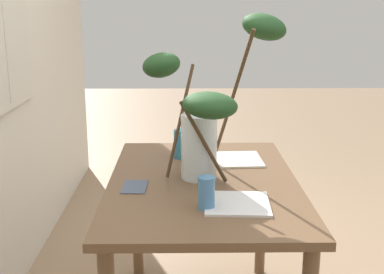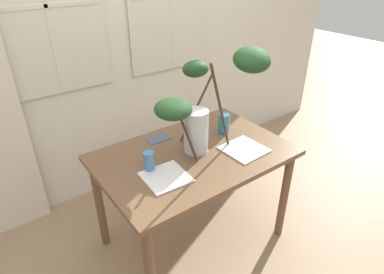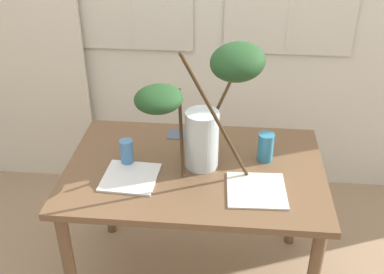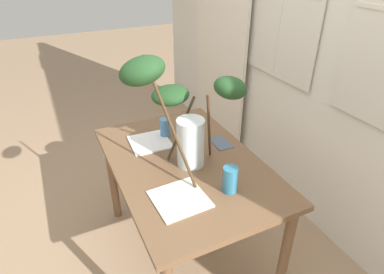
{
  "view_description": "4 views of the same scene",
  "coord_description": "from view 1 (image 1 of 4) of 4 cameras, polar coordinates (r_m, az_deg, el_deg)",
  "views": [
    {
      "loc": [
        -2.09,
        0.08,
        1.48
      ],
      "look_at": [
        0.05,
        0.05,
        0.92
      ],
      "focal_mm": 48.45,
      "sensor_mm": 36.0,
      "label": 1
    },
    {
      "loc": [
        -1.05,
        -1.41,
        1.87
      ],
      "look_at": [
        -0.0,
        0.01,
        0.85
      ],
      "focal_mm": 30.87,
      "sensor_mm": 36.0,
      "label": 2
    },
    {
      "loc": [
        0.15,
        -1.79,
        1.98
      ],
      "look_at": [
        -0.01,
        -0.02,
        0.91
      ],
      "focal_mm": 43.57,
      "sensor_mm": 36.0,
      "label": 3
    },
    {
      "loc": [
        1.4,
        -0.63,
        1.81
      ],
      "look_at": [
        0.03,
        0.03,
        0.91
      ],
      "focal_mm": 30.41,
      "sensor_mm": 36.0,
      "label": 4
    }
  ],
  "objects": [
    {
      "name": "drinking_glass_blue_right",
      "position": [
        2.51,
        -1.14,
        -0.78
      ],
      "size": [
        0.08,
        0.08,
        0.14
      ],
      "primitive_type": "cylinder",
      "color": "teal",
      "rests_on": "dining_table"
    },
    {
      "name": "dining_table",
      "position": [
        2.25,
        1.22,
        -7.11
      ],
      "size": [
        1.2,
        0.8,
        0.74
      ],
      "color": "brown",
      "rests_on": "ground"
    },
    {
      "name": "plate_square_right",
      "position": [
        2.5,
        4.72,
        -2.47
      ],
      "size": [
        0.26,
        0.26,
        0.01
      ],
      "primitive_type": "cube",
      "rotation": [
        0.0,
        0.0,
        0.04
      ],
      "color": "silver",
      "rests_on": "dining_table"
    },
    {
      "name": "drinking_glass_blue_left",
      "position": [
        1.9,
        1.71,
        -6.17
      ],
      "size": [
        0.06,
        0.06,
        0.12
      ],
      "primitive_type": "cylinder",
      "color": "#4C84BC",
      "rests_on": "dining_table"
    },
    {
      "name": "vase_with_branches",
      "position": [
        2.17,
        1.95,
        3.86
      ],
      "size": [
        0.59,
        0.7,
        0.72
      ],
      "color": "silver",
      "rests_on": "dining_table"
    },
    {
      "name": "napkin_folded",
      "position": [
        2.15,
        -6.32,
        -5.47
      ],
      "size": [
        0.16,
        0.1,
        0.0
      ],
      "primitive_type": "cube",
      "rotation": [
        0.0,
        0.0,
        -0.03
      ],
      "color": "#4C566B",
      "rests_on": "dining_table"
    },
    {
      "name": "plate_square_left",
      "position": [
        1.96,
        4.99,
        -7.31
      ],
      "size": [
        0.25,
        0.25,
        0.01
      ],
      "primitive_type": "cube",
      "rotation": [
        0.0,
        0.0,
        -0.05
      ],
      "color": "white",
      "rests_on": "dining_table"
    }
  ]
}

